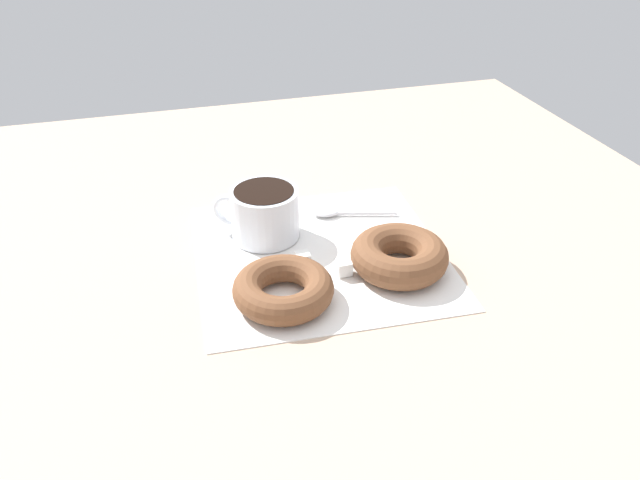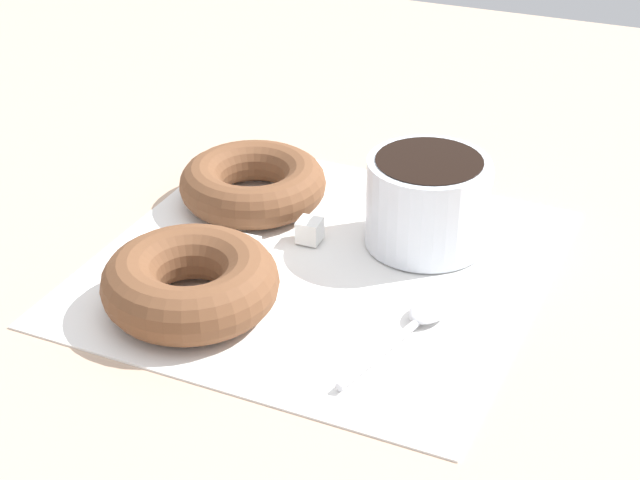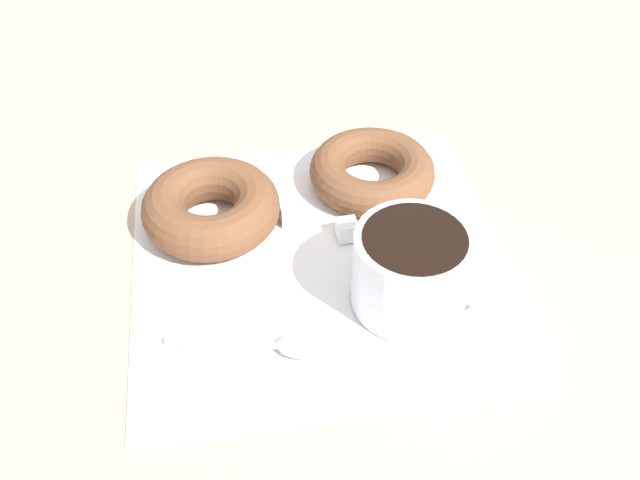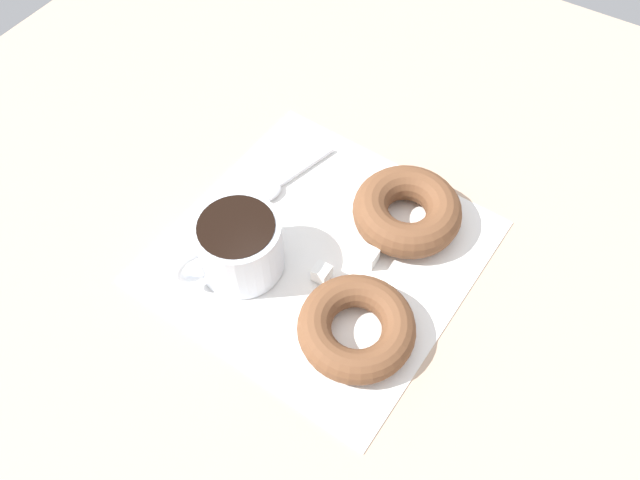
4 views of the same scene
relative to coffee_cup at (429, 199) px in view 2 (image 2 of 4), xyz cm
name	(u,v)px [view 2 (image 2 of 4)]	position (x,y,z in cm)	size (l,w,h in cm)	color
ground_plane	(313,265)	(7.48, 4.33, -4.87)	(120.00, 120.00, 2.00)	tan
napkin	(320,265)	(6.27, 5.96, -3.72)	(31.39, 31.39, 0.30)	white
coffee_cup	(429,199)	(0.00, 0.00, 0.00)	(9.06, 11.16, 6.85)	silver
donut_near_cup	(190,282)	(12.35, 14.37, -1.59)	(12.09, 12.09, 3.97)	brown
donut_far	(253,183)	(14.69, -0.83, -1.88)	(11.70, 11.70, 3.39)	brown
spoon	(417,321)	(-2.58, 10.89, -3.17)	(4.73, 11.98, 0.90)	silver
sugar_cube	(246,250)	(11.43, 7.54, -2.69)	(1.77, 1.77, 1.77)	white
sugar_cube_extra	(310,230)	(8.22, 3.14, -2.71)	(1.73, 1.73, 1.73)	white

